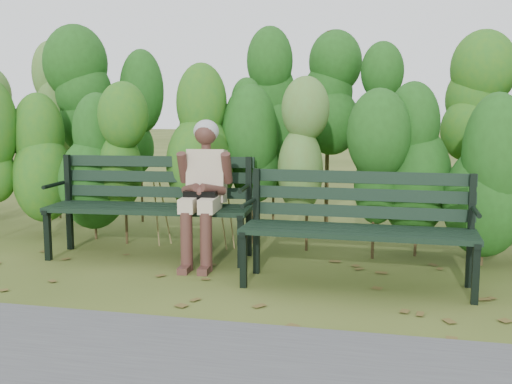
# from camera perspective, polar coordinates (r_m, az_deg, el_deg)

# --- Properties ---
(ground) EXTENTS (80.00, 80.00, 0.00)m
(ground) POSITION_cam_1_polar(r_m,az_deg,el_deg) (5.16, -0.88, -8.80)
(ground) COLOR #374817
(hedge_band) EXTENTS (11.04, 1.67, 2.42)m
(hedge_band) POSITION_cam_1_polar(r_m,az_deg,el_deg) (6.77, 2.86, 5.96)
(hedge_band) COLOR #47381E
(hedge_band) RESTS_ON ground
(leaf_litter) EXTENTS (5.81, 2.14, 0.01)m
(leaf_litter) POSITION_cam_1_polar(r_m,az_deg,el_deg) (4.82, 1.98, -9.95)
(leaf_litter) COLOR brown
(leaf_litter) RESTS_ON ground
(bench_left) EXTENTS (2.07, 0.81, 1.01)m
(bench_left) POSITION_cam_1_polar(r_m,az_deg,el_deg) (6.14, -9.84, -0.54)
(bench_left) COLOR black
(bench_left) RESTS_ON ground
(bench_right) EXTENTS (1.93, 0.66, 0.96)m
(bench_right) POSITION_cam_1_polar(r_m,az_deg,el_deg) (5.12, 9.72, -2.55)
(bench_right) COLOR black
(bench_right) RESTS_ON ground
(seated_woman) EXTENTS (0.54, 0.79, 1.38)m
(seated_woman) POSITION_cam_1_polar(r_m,az_deg,el_deg) (5.76, -5.02, 0.97)
(seated_woman) COLOR #C4B692
(seated_woman) RESTS_ON ground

